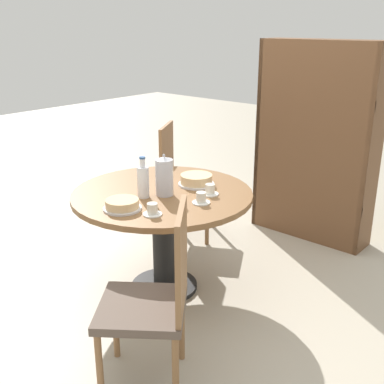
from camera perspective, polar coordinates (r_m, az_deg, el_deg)
The scene contains 12 objects.
ground_plane at distance 3.43m, azimuth -3.29°, elevation -11.20°, with size 14.00×14.00×0.00m, color #B2A893.
dining_table at distance 3.18m, azimuth -3.48°, elevation -2.43°, with size 1.18×1.18×0.71m.
chair_a at distance 2.39m, azimuth -4.36°, elevation -12.26°, with size 0.59×0.59×0.96m.
chair_b at distance 4.06m, azimuth -1.23°, elevation 1.53°, with size 0.57×0.57×0.96m.
bookshelf at distance 4.08m, azimuth 14.29°, elevation 5.35°, with size 1.00×0.28×1.63m.
coffee_pot at distance 3.03m, azimuth -3.30°, elevation 1.88°, with size 0.11×0.11×0.27m.
water_bottle at distance 3.01m, azimuth -5.82°, elevation 1.31°, with size 0.07×0.07×0.26m.
cake_main at distance 3.25m, azimuth 0.52°, elevation 1.44°, with size 0.25×0.25×0.07m.
cake_second at distance 2.85m, azimuth -8.27°, elevation -1.50°, with size 0.23×0.23×0.06m.
cup_a at distance 2.92m, azimuth 1.09°, elevation -0.80°, with size 0.11×0.11×0.07m.
cup_b at distance 3.07m, azimuth 2.15°, elevation 0.19°, with size 0.11×0.11×0.07m.
cup_c at distance 2.75m, azimuth -4.72°, elevation -2.16°, with size 0.11×0.11×0.07m.
Camera 1 is at (2.07, -2.10, 1.75)m, focal length 45.00 mm.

